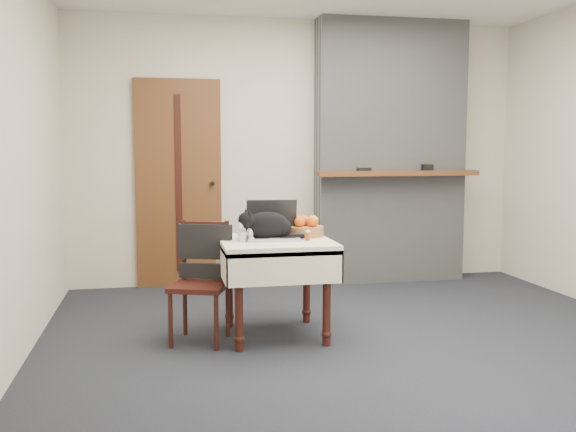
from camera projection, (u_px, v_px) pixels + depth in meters
name	position (u px, v px, depth m)	size (l,w,h in m)	color
ground	(359.00, 336.00, 4.60)	(4.50, 4.50, 0.00)	black
room_shell	(343.00, 93.00, 4.86)	(4.52, 4.01, 2.61)	beige
door	(179.00, 184.00, 6.18)	(0.82, 0.10, 2.00)	brown
chimney	(390.00, 153.00, 6.44)	(1.62, 0.48, 2.60)	gray
side_table	(275.00, 255.00, 4.56)	(0.78, 0.78, 0.70)	black
laptop	(272.00, 229.00, 4.60)	(0.40, 0.35, 0.27)	#B7B7BC
cat	(268.00, 226.00, 4.52)	(0.48, 0.25, 0.23)	black
cream_jar	(242.00, 236.00, 4.45)	(0.06, 0.06, 0.07)	silver
pill_bottle	(308.00, 235.00, 4.49)	(0.04, 0.04, 0.07)	#A63E14
fruit_basket	(306.00, 228.00, 4.71)	(0.26, 0.26, 0.15)	olive
desk_clutter	(297.00, 237.00, 4.65)	(0.15, 0.02, 0.01)	black
chair	(203.00, 264.00, 4.49)	(0.48, 0.47, 0.84)	black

